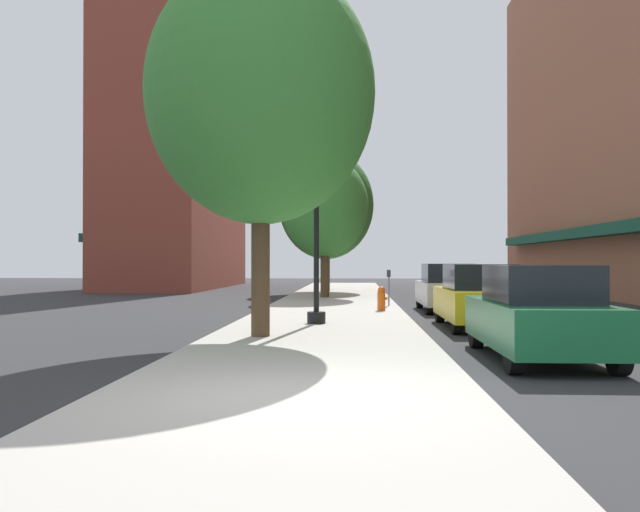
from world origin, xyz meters
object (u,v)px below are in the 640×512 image
fire_hydrant (381,298)px  tree_far (261,94)px  lamppost (316,205)px  tree_mid (325,206)px  tree_near (326,205)px  car_green (538,314)px  car_silver (447,288)px  parking_meter_near (389,283)px  car_yellow (478,297)px

fire_hydrant → tree_far: size_ratio=0.10×
lamppost → tree_far: 3.91m
lamppost → tree_mid: size_ratio=0.92×
tree_near → tree_far: tree_far is taller
lamppost → tree_far: size_ratio=0.73×
car_green → car_silver: size_ratio=1.00×
tree_near → tree_mid: 6.25m
tree_far → car_silver: (5.22, 9.19, -4.54)m
parking_meter_near → fire_hydrant: bearing=-98.3°
tree_near → car_green: 25.62m
lamppost → parking_meter_near: bearing=72.8°
lamppost → parking_meter_near: 7.91m
tree_near → car_yellow: (4.75, -19.12, -4.03)m
car_silver → tree_far: bearing=-121.2°
lamppost → car_yellow: lamppost is taller
fire_hydrant → tree_near: tree_near is taller
parking_meter_near → car_silver: bearing=-30.8°
tree_mid → car_yellow: 14.10m
car_yellow → parking_meter_near: bearing=107.4°
lamppost → parking_meter_near: (2.24, 7.25, -2.25)m
tree_near → car_yellow: tree_near is taller
fire_hydrant → car_silver: car_silver is taller
car_green → parking_meter_near: bearing=96.5°
fire_hydrant → car_silver: (2.32, 1.37, 0.29)m
fire_hydrant → tree_far: tree_far is taller
tree_mid → tree_far: bearing=-92.4°
lamppost → tree_near: (-0.55, 19.29, 1.64)m
lamppost → tree_far: (-1.03, -3.10, 2.15)m
parking_meter_near → tree_far: size_ratio=0.16×
lamppost → car_silver: (4.19, 6.08, -2.39)m
lamppost → tree_mid: bearing=91.5°
tree_mid → car_silver: size_ratio=1.49×
parking_meter_near → car_green: size_ratio=0.30×
car_yellow → tree_far: bearing=-145.9°
parking_meter_near → tree_mid: 7.18m
parking_meter_near → tree_near: 12.97m
tree_mid → car_silver: tree_mid is taller
tree_mid → parking_meter_near: bearing=-66.0°
fire_hydrant → car_yellow: car_yellow is taller
car_green → car_yellow: size_ratio=1.00×
tree_mid → car_yellow: tree_mid is taller
fire_hydrant → car_green: size_ratio=0.18×
parking_meter_near → car_yellow: size_ratio=0.30×
parking_meter_near → tree_near: tree_near is taller
lamppost → tree_near: 19.37m
fire_hydrant → car_yellow: (2.32, -4.54, 0.29)m
lamppost → car_yellow: 4.83m
fire_hydrant → tree_mid: bearing=104.9°
fire_hydrant → parking_meter_near: (0.37, 2.53, 0.43)m
car_green → car_yellow: 5.73m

